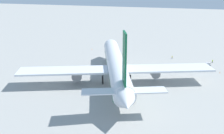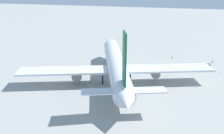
{
  "view_description": "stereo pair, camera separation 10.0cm",
  "coord_description": "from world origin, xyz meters",
  "px_view_note": "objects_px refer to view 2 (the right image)",
  "views": [
    {
      "loc": [
        -93.61,
        -24.4,
        39.18
      ],
      "look_at": [
        1.76,
        2.1,
        5.26
      ],
      "focal_mm": 40.7,
      "sensor_mm": 36.0,
      "label": 1
    },
    {
      "loc": [
        -93.58,
        -24.5,
        39.18
      ],
      "look_at": [
        1.76,
        2.1,
        5.26
      ],
      "focal_mm": 40.7,
      "sensor_mm": 36.0,
      "label": 2
    }
  ],
  "objects_px": {
    "airliner": "(116,66)",
    "ground_worker_3": "(172,57)",
    "ground_worker_2": "(213,61)",
    "traffic_cone_1": "(92,49)",
    "traffic_cone_2": "(212,71)",
    "traffic_cone_0": "(220,73)",
    "baggage_cart_0": "(208,64)"
  },
  "relations": [
    {
      "from": "baggage_cart_0",
      "to": "traffic_cone_1",
      "type": "distance_m",
      "value": 65.68
    },
    {
      "from": "traffic_cone_0",
      "to": "airliner",
      "type": "bearing_deg",
      "value": 118.31
    },
    {
      "from": "ground_worker_2",
      "to": "ground_worker_3",
      "type": "bearing_deg",
      "value": 85.3
    },
    {
      "from": "traffic_cone_1",
      "to": "traffic_cone_2",
      "type": "relative_size",
      "value": 1.0
    },
    {
      "from": "ground_worker_2",
      "to": "traffic_cone_1",
      "type": "xyz_separation_m",
      "value": [
        7.96,
        66.82,
        -0.55
      ]
    },
    {
      "from": "ground_worker_2",
      "to": "ground_worker_3",
      "type": "relative_size",
      "value": 0.99
    },
    {
      "from": "baggage_cart_0",
      "to": "traffic_cone_0",
      "type": "height_order",
      "value": "baggage_cart_0"
    },
    {
      "from": "ground_worker_2",
      "to": "traffic_cone_0",
      "type": "bearing_deg",
      "value": -172.83
    },
    {
      "from": "baggage_cart_0",
      "to": "ground_worker_3",
      "type": "bearing_deg",
      "value": 68.63
    },
    {
      "from": "traffic_cone_0",
      "to": "traffic_cone_1",
      "type": "relative_size",
      "value": 1.0
    },
    {
      "from": "traffic_cone_2",
      "to": "airliner",
      "type": "bearing_deg",
      "value": 121.36
    },
    {
      "from": "airliner",
      "to": "baggage_cart_0",
      "type": "xyz_separation_m",
      "value": [
        32.42,
        -37.64,
        -6.14
      ]
    },
    {
      "from": "ground_worker_2",
      "to": "traffic_cone_0",
      "type": "relative_size",
      "value": 2.97
    },
    {
      "from": "ground_worker_3",
      "to": "baggage_cart_0",
      "type": "bearing_deg",
      "value": -111.37
    },
    {
      "from": "airliner",
      "to": "baggage_cart_0",
      "type": "height_order",
      "value": "airliner"
    },
    {
      "from": "traffic_cone_2",
      "to": "ground_worker_3",
      "type": "bearing_deg",
      "value": 49.17
    },
    {
      "from": "airliner",
      "to": "ground_worker_3",
      "type": "height_order",
      "value": "airliner"
    },
    {
      "from": "ground_worker_2",
      "to": "traffic_cone_2",
      "type": "height_order",
      "value": "ground_worker_2"
    },
    {
      "from": "airliner",
      "to": "traffic_cone_2",
      "type": "relative_size",
      "value": 135.64
    },
    {
      "from": "airliner",
      "to": "traffic_cone_1",
      "type": "xyz_separation_m",
      "value": [
        45.53,
        26.71,
        -6.67
      ]
    },
    {
      "from": "airliner",
      "to": "ground_worker_2",
      "type": "bearing_deg",
      "value": -46.87
    },
    {
      "from": "airliner",
      "to": "baggage_cart_0",
      "type": "relative_size",
      "value": 24.25
    },
    {
      "from": "traffic_cone_1",
      "to": "airliner",
      "type": "bearing_deg",
      "value": -149.6
    },
    {
      "from": "ground_worker_3",
      "to": "traffic_cone_1",
      "type": "xyz_separation_m",
      "value": [
        6.33,
        47.02,
        -0.56
      ]
    },
    {
      "from": "traffic_cone_1",
      "to": "traffic_cone_2",
      "type": "distance_m",
      "value": 68.86
    },
    {
      "from": "traffic_cone_1",
      "to": "traffic_cone_2",
      "type": "height_order",
      "value": "same"
    },
    {
      "from": "traffic_cone_0",
      "to": "traffic_cone_2",
      "type": "distance_m",
      "value": 3.58
    },
    {
      "from": "baggage_cart_0",
      "to": "traffic_cone_2",
      "type": "xyz_separation_m",
      "value": [
        -8.95,
        -0.87,
        -0.53
      ]
    },
    {
      "from": "airliner",
      "to": "ground_worker_2",
      "type": "distance_m",
      "value": 55.3
    },
    {
      "from": "ground_worker_3",
      "to": "traffic_cone_0",
      "type": "xyz_separation_m",
      "value": [
        -16.59,
        -21.69,
        -0.56
      ]
    },
    {
      "from": "traffic_cone_0",
      "to": "traffic_cone_2",
      "type": "bearing_deg",
      "value": 76.2
    },
    {
      "from": "ground_worker_3",
      "to": "ground_worker_2",
      "type": "bearing_deg",
      "value": -94.7
    }
  ]
}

